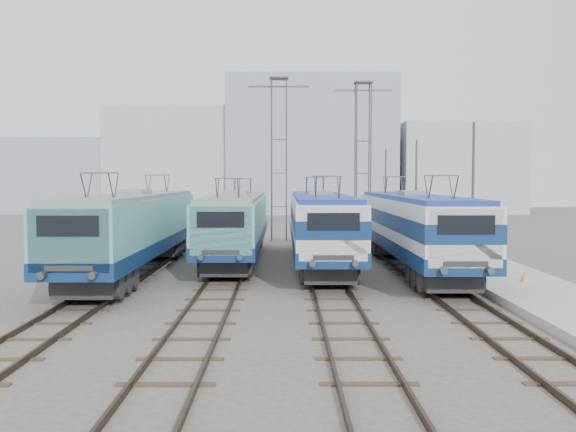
# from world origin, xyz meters

# --- Properties ---
(ground) EXTENTS (160.00, 160.00, 0.00)m
(ground) POSITION_xyz_m (0.00, 0.00, 0.00)
(ground) COLOR #514C47
(platform) EXTENTS (4.00, 70.00, 0.30)m
(platform) POSITION_xyz_m (10.20, 8.00, 0.15)
(platform) COLOR #9E9E99
(platform) RESTS_ON ground
(locomotive_far_left) EXTENTS (2.98, 18.81, 3.54)m
(locomotive_far_left) POSITION_xyz_m (-6.75, 4.39, 2.34)
(locomotive_far_left) COLOR navy
(locomotive_far_left) RESTS_ON ground
(locomotive_center_left) EXTENTS (2.85, 17.98, 3.38)m
(locomotive_center_left) POSITION_xyz_m (-2.25, 9.29, 2.24)
(locomotive_center_left) COLOR navy
(locomotive_center_left) RESTS_ON ground
(locomotive_center_right) EXTENTS (2.90, 18.35, 3.45)m
(locomotive_center_right) POSITION_xyz_m (2.25, 7.39, 2.34)
(locomotive_center_right) COLOR navy
(locomotive_center_right) RESTS_ON ground
(locomotive_far_right) EXTENTS (2.92, 18.46, 3.47)m
(locomotive_far_right) POSITION_xyz_m (6.75, 5.51, 2.35)
(locomotive_far_right) COLOR navy
(locomotive_far_right) RESTS_ON ground
(catenary_tower_west) EXTENTS (4.50, 1.20, 12.00)m
(catenary_tower_west) POSITION_xyz_m (0.00, 22.00, 6.64)
(catenary_tower_west) COLOR #3F4247
(catenary_tower_west) RESTS_ON ground
(catenary_tower_east) EXTENTS (4.50, 1.20, 12.00)m
(catenary_tower_east) POSITION_xyz_m (6.50, 24.00, 6.64)
(catenary_tower_east) COLOR #3F4247
(catenary_tower_east) RESTS_ON ground
(mast_front) EXTENTS (0.12, 0.12, 7.00)m
(mast_front) POSITION_xyz_m (8.60, 2.00, 3.50)
(mast_front) COLOR #3F4247
(mast_front) RESTS_ON ground
(mast_mid) EXTENTS (0.12, 0.12, 7.00)m
(mast_mid) POSITION_xyz_m (8.60, 14.00, 3.50)
(mast_mid) COLOR #3F4247
(mast_mid) RESTS_ON ground
(mast_rear) EXTENTS (0.12, 0.12, 7.00)m
(mast_rear) POSITION_xyz_m (8.60, 26.00, 3.50)
(mast_rear) COLOR #3F4247
(mast_rear) RESTS_ON ground
(safety_cone) EXTENTS (0.31, 0.31, 0.49)m
(safety_cone) POSITION_xyz_m (10.37, 0.52, 0.54)
(safety_cone) COLOR orange
(safety_cone) RESTS_ON platform
(building_west) EXTENTS (18.00, 12.00, 14.00)m
(building_west) POSITION_xyz_m (-14.00, 62.00, 7.00)
(building_west) COLOR #A0A9B1
(building_west) RESTS_ON ground
(building_center) EXTENTS (22.00, 14.00, 18.00)m
(building_center) POSITION_xyz_m (4.00, 62.00, 9.00)
(building_center) COLOR #8991A6
(building_center) RESTS_ON ground
(building_east) EXTENTS (16.00, 12.00, 12.00)m
(building_east) POSITION_xyz_m (24.00, 62.00, 6.00)
(building_east) COLOR #A0A9B1
(building_east) RESTS_ON ground
(building_far_west) EXTENTS (14.00, 10.00, 10.00)m
(building_far_west) POSITION_xyz_m (-30.00, 62.00, 5.00)
(building_far_west) COLOR #8991A6
(building_far_west) RESTS_ON ground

